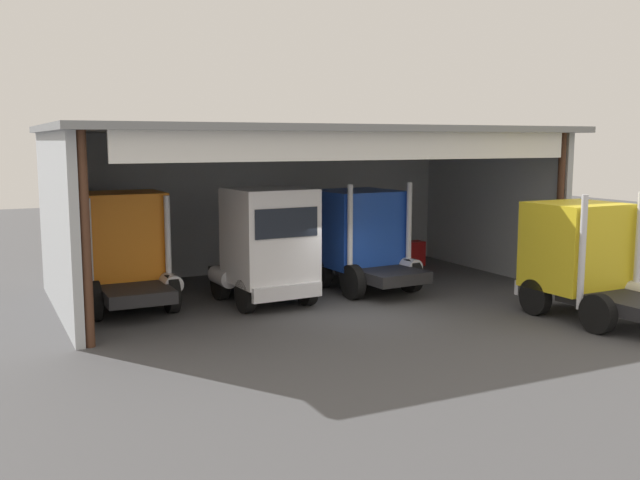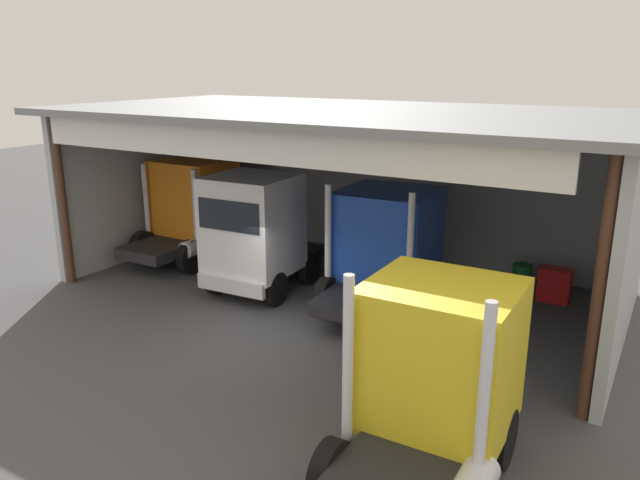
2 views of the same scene
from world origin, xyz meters
TOP-DOWN VIEW (x-y plane):
  - ground_plane at (0.00, 0.00)m, footprint 80.00×80.00m
  - workshop_shed at (0.00, 4.97)m, footprint 16.49×9.00m
  - truck_orange_center_right_bay at (-6.06, 4.09)m, footprint 2.68×4.18m
  - truck_white_center_bay at (-2.03, 2.49)m, footprint 2.69×4.40m
  - truck_blue_yard_outside at (1.81, 3.40)m, footprint 2.94×4.55m
  - truck_yellow_center_left_bay at (5.66, -2.94)m, footprint 2.63×4.82m
  - oil_drum at (4.92, 6.77)m, footprint 0.58×0.58m
  - tool_cart at (5.95, 6.39)m, footprint 0.90×0.60m

SIDE VIEW (x-z plane):
  - ground_plane at x=0.00m, z-range 0.00..0.00m
  - oil_drum at x=4.92m, z-range 0.00..0.86m
  - tool_cart at x=5.95m, z-range 0.00..1.00m
  - truck_yellow_center_left_bay at x=5.66m, z-range -0.10..3.55m
  - truck_blue_yard_outside at x=1.81m, z-range -0.01..3.68m
  - truck_orange_center_right_bay at x=-6.06m, z-range 0.10..3.62m
  - truck_white_center_bay at x=-2.03m, z-range 0.09..3.73m
  - workshop_shed at x=0.00m, z-range 1.06..6.60m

